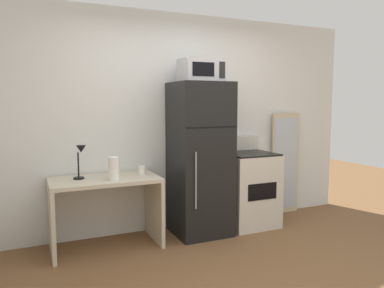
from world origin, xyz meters
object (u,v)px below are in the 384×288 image
Objects in this scene: microwave at (201,71)px; leaning_mirror at (285,163)px; paper_towel_roll at (114,169)px; refrigerator at (200,159)px; desk_lamp at (80,156)px; desk at (105,199)px; oven_range at (248,189)px; coffee_mug at (142,170)px.

microwave is 0.33× the size of leaning_mirror.
refrigerator is at bearing 7.98° from paper_towel_roll.
desk_lamp is 1.34m from refrigerator.
desk is at bearing -174.10° from leaning_mirror.
refrigerator is (1.04, 0.15, 0.02)m from paper_towel_roll.
desk is 1.02× the size of oven_range.
refrigerator is 1.27× the size of leaning_mirror.
paper_towel_roll is (0.06, -0.15, 0.35)m from desk.
oven_range is (1.72, 0.16, -0.40)m from paper_towel_roll.
refrigerator reaches higher than desk.
refrigerator is (0.69, -0.04, 0.09)m from coffee_mug.
oven_range is at bearing -161.38° from leaning_mirror.
desk_lamp is 1.47× the size of paper_towel_roll.
desk_lamp is at bearing 177.88° from refrigerator.
coffee_mug is (0.65, -0.01, -0.19)m from desk_lamp.
desk_lamp is 0.32× the size of oven_range.
desk is 1.78m from oven_range.
coffee_mug is at bearing 4.75° from desk.
microwave is (1.10, -0.03, 1.38)m from desk.
microwave is (0.69, -0.06, 1.10)m from coffee_mug.
oven_range is (1.78, 0.01, -0.05)m from desk.
refrigerator is at bearing -178.85° from oven_range.
leaning_mirror reaches higher than coffee_mug.
leaning_mirror reaches higher than desk_lamp.
coffee_mug is 1.30m from microwave.
coffee_mug is at bearing -173.88° from leaning_mirror.
coffee_mug is at bearing 174.87° from microwave.
leaning_mirror is at bearing 18.62° from oven_range.
coffee_mug reaches higher than desk.
coffee_mug is 1.41m from oven_range.
desk is at bearing 112.99° from paper_towel_roll.
coffee_mug is 0.09× the size of oven_range.
oven_range is at bearing 1.15° from refrigerator.
desk_lamp is 0.38m from paper_towel_roll.
refrigerator is (1.10, -0.01, 0.36)m from desk.
paper_towel_roll is at bearing -172.02° from refrigerator.
leaning_mirror is (1.44, 0.27, -0.19)m from refrigerator.
leaning_mirror reaches higher than desk.
oven_range reaches higher than desk.
desk is 2.44× the size of microwave.
coffee_mug is 0.05× the size of refrigerator.
paper_towel_roll is (-0.35, -0.19, 0.07)m from coffee_mug.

